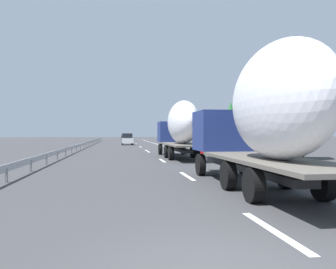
{
  "coord_description": "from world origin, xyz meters",
  "views": [
    {
      "loc": [
        -5.0,
        1.42,
        2.05
      ],
      "look_at": [
        25.0,
        -2.81,
        1.91
      ],
      "focal_mm": 37.7,
      "sensor_mm": 36.0,
      "label": 1
    }
  ],
  "objects_px": {
    "road_sign": "(175,131)",
    "car_white_van": "(127,139)",
    "car_black_suv": "(125,137)",
    "truck_lead": "(180,127)",
    "truck_trailing": "(263,114)"
  },
  "relations": [
    {
      "from": "road_sign",
      "to": "car_white_van",
      "type": "bearing_deg",
      "value": 32.46
    },
    {
      "from": "car_black_suv",
      "to": "car_white_van",
      "type": "relative_size",
      "value": 1.01
    },
    {
      "from": "car_white_van",
      "to": "road_sign",
      "type": "distance_m",
      "value": 12.39
    },
    {
      "from": "road_sign",
      "to": "truck_lead",
      "type": "bearing_deg",
      "value": 171.94
    },
    {
      "from": "truck_trailing",
      "to": "car_white_van",
      "type": "height_order",
      "value": "truck_trailing"
    },
    {
      "from": "car_white_van",
      "to": "road_sign",
      "type": "height_order",
      "value": "road_sign"
    },
    {
      "from": "car_black_suv",
      "to": "road_sign",
      "type": "xyz_separation_m",
      "value": [
        -46.76,
        -6.43,
        1.44
      ]
    },
    {
      "from": "truck_trailing",
      "to": "car_black_suv",
      "type": "relative_size",
      "value": 2.9
    },
    {
      "from": "truck_lead",
      "to": "car_black_suv",
      "type": "height_order",
      "value": "truck_lead"
    },
    {
      "from": "truck_lead",
      "to": "car_white_van",
      "type": "height_order",
      "value": "truck_lead"
    },
    {
      "from": "car_black_suv",
      "to": "truck_lead",
      "type": "bearing_deg",
      "value": -177.23
    },
    {
      "from": "truck_lead",
      "to": "truck_trailing",
      "type": "bearing_deg",
      "value": -180.0
    },
    {
      "from": "car_black_suv",
      "to": "road_sign",
      "type": "relative_size",
      "value": 1.22
    },
    {
      "from": "truck_lead",
      "to": "road_sign",
      "type": "height_order",
      "value": "truck_lead"
    },
    {
      "from": "truck_trailing",
      "to": "car_white_van",
      "type": "relative_size",
      "value": 2.92
    }
  ]
}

